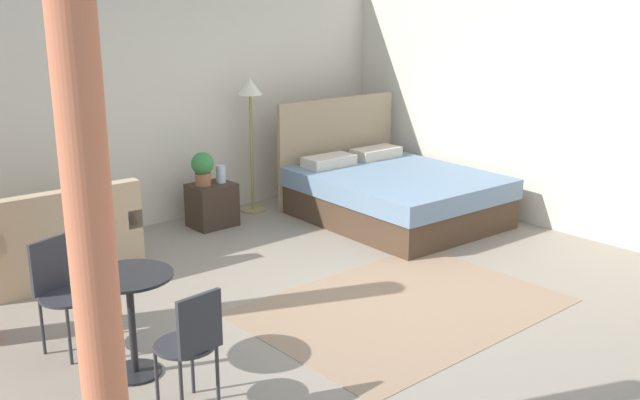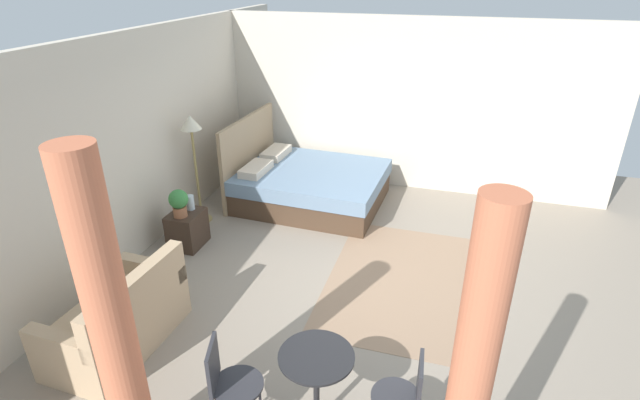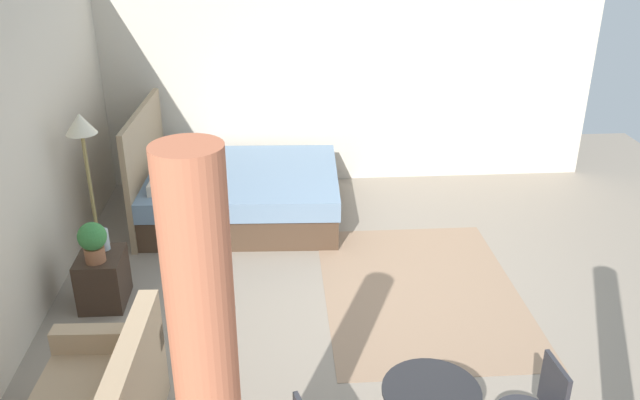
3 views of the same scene
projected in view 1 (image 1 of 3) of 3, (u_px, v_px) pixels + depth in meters
ground_plane at (360, 299)px, 6.33m from camera, size 9.05×9.28×0.02m
wall_back at (170, 100)px, 8.24m from camera, size 9.05×0.12×2.78m
wall_right at (564, 105)px, 7.85m from camera, size 0.12×6.28×2.78m
area_rug at (403, 307)px, 6.13m from camera, size 2.54×1.84×0.01m
bed at (392, 193)px, 8.48m from camera, size 1.88×2.29×1.32m
couch at (59, 245)px, 6.74m from camera, size 1.40×0.84×0.89m
nightstand at (212, 205)px, 8.24m from camera, size 0.49×0.40×0.49m
potted_plant at (203, 167)px, 8.05m from camera, size 0.25×0.25×0.37m
vase at (221, 174)px, 8.20m from camera, size 0.11×0.11×0.20m
floor_lamp at (250, 104)px, 8.53m from camera, size 0.30×0.30×1.61m
balcony_table at (131, 306)px, 4.92m from camera, size 0.60×0.60×0.74m
cafe_chair_near_window at (192, 340)px, 4.44m from camera, size 0.42×0.42×0.83m
cafe_chair_near_couch at (61, 285)px, 5.29m from camera, size 0.52×0.52×0.84m
curtain_left at (94, 265)px, 3.51m from camera, size 0.23×0.23×2.57m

